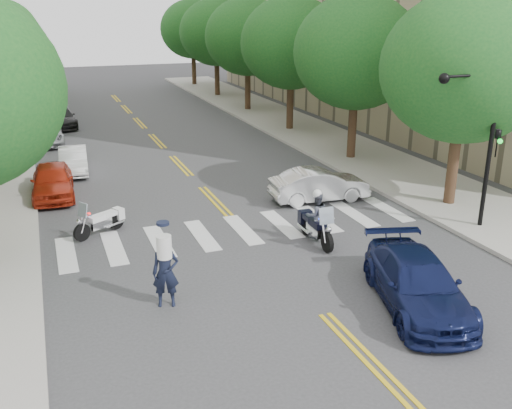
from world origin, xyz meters
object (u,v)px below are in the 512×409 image
motorcycle_police (316,219)px  motorcycle_parked (103,221)px  officer_standing (166,272)px  convertible (319,185)px  sedan_blue (417,283)px

motorcycle_police → motorcycle_parked: size_ratio=1.23×
officer_standing → convertible: (7.93, 6.50, -0.30)m
officer_standing → convertible: size_ratio=0.48×
motorcycle_parked → sedan_blue: sedan_blue is taller
officer_standing → sedan_blue: (6.30, -2.50, -0.28)m
motorcycle_police → officer_standing: size_ratio=1.20×
motorcycle_police → motorcycle_parked: motorcycle_police is taller
motorcycle_parked → convertible: bearing=-117.7°
sedan_blue → motorcycle_parked: bearing=146.7°
officer_standing → convertible: bearing=53.8°
motorcycle_police → convertible: size_ratio=0.57×
motorcycle_parked → officer_standing: 6.09m
motorcycle_police → sedan_blue: (0.52, -5.06, -0.14)m
convertible → sedan_blue: bearing=173.8°
officer_standing → motorcycle_parked: bearing=113.8°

